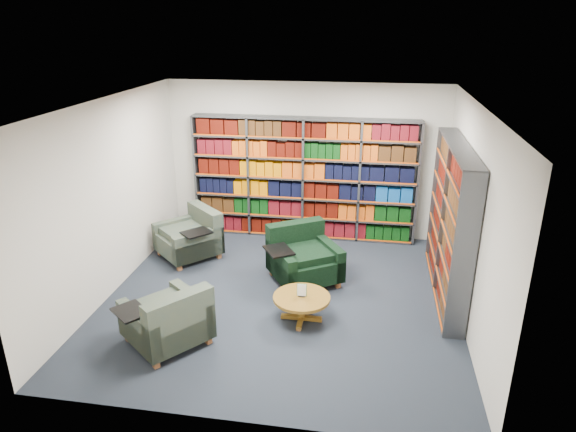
% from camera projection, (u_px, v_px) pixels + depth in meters
% --- Properties ---
extents(room_shell, '(5.02, 5.02, 2.82)m').
position_uv_depth(room_shell, '(281.00, 208.00, 6.98)').
color(room_shell, black).
rests_on(room_shell, ground).
extents(bookshelf_back, '(4.00, 0.28, 2.20)m').
position_uv_depth(bookshelf_back, '(304.00, 179.00, 9.25)').
color(bookshelf_back, '#47494F').
rests_on(bookshelf_back, ground).
extents(bookshelf_right, '(0.28, 2.50, 2.20)m').
position_uv_depth(bookshelf_right, '(450.00, 222.00, 7.29)').
color(bookshelf_right, '#47494F').
rests_on(bookshelf_right, ground).
extents(chair_teal_left, '(1.26, 1.26, 0.81)m').
position_uv_depth(chair_teal_left, '(193.00, 237.00, 8.72)').
color(chair_teal_left, '#0B2230').
rests_on(chair_teal_left, ground).
extents(chair_green_right, '(1.28, 1.28, 0.85)m').
position_uv_depth(chair_green_right, '(302.00, 258.00, 7.92)').
color(chair_green_right, black).
rests_on(chair_green_right, ground).
extents(chair_teal_front, '(1.24, 1.24, 0.80)m').
position_uv_depth(chair_teal_front, '(170.00, 322.00, 6.29)').
color(chair_teal_front, '#0B2230').
rests_on(chair_teal_front, ground).
extents(coffee_table, '(0.77, 0.77, 0.54)m').
position_uv_depth(coffee_table, '(302.00, 301.00, 6.83)').
color(coffee_table, olive).
rests_on(coffee_table, ground).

